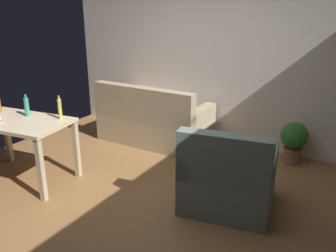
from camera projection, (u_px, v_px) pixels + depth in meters
The scene contains 8 objects.
ground_plane at pixel (137, 203), 3.90m from camera, with size 5.20×4.40×0.02m, color olive.
wall_rear at pixel (221, 53), 5.23m from camera, with size 5.20×0.10×2.70m, color silver.
couch at pixel (153, 123), 5.47m from camera, with size 1.64×0.84×0.92m.
desk at pixel (19, 129), 4.21m from camera, with size 1.28×0.85×0.76m.
potted_plant at pixel (294, 140), 4.74m from camera, with size 0.36×0.36×0.57m.
armchair at pixel (228, 180), 3.71m from camera, with size 1.03×0.98×0.92m.
bottle_tall at pixel (27, 107), 4.28m from camera, with size 0.06×0.06×0.26m.
bottle_squat at pixel (60, 109), 4.17m from camera, with size 0.04×0.04×0.28m.
Camera 1 is at (2.02, -2.75, 2.08)m, focal length 38.30 mm.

